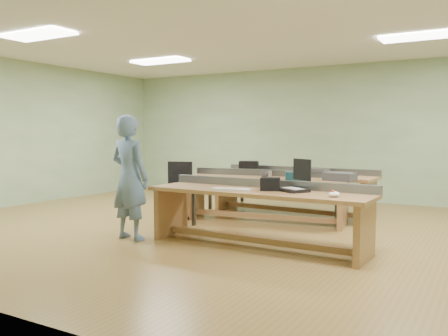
{
  "coord_description": "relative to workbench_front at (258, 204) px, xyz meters",
  "views": [
    {
      "loc": [
        3.55,
        -6.41,
        1.48
      ],
      "look_at": [
        0.22,
        -0.6,
        1.0
      ],
      "focal_mm": 38.0,
      "sensor_mm": 36.0,
      "label": 1
    }
  ],
  "objects": [
    {
      "name": "person",
      "position": [
        -1.76,
        -0.49,
        0.31
      ],
      "size": [
        0.67,
        0.47,
        1.74
      ],
      "primitive_type": "imported",
      "rotation": [
        0.0,
        0.0,
        3.05
      ],
      "color": "slate",
      "rests_on": "floor"
    },
    {
      "name": "parts_bin_teal",
      "position": [
        -0.04,
        1.52,
        0.26
      ],
      "size": [
        0.46,
        0.42,
        0.13
      ],
      "primitive_type": "cube",
      "rotation": [
        0.0,
        0.0,
        0.43
      ],
      "color": "#12343D",
      "rests_on": "workbench_mid"
    },
    {
      "name": "wall_back",
      "position": [
        -0.88,
        4.85,
        0.94
      ],
      "size": [
        10.0,
        0.04,
        3.0
      ],
      "primitive_type": "cube",
      "color": "#9EBB8D",
      "rests_on": "floor"
    },
    {
      "name": "laptop_screen",
      "position": [
        0.53,
        0.18,
        0.47
      ],
      "size": [
        0.31,
        0.2,
        0.27
      ],
      "primitive_type": "cube",
      "rotation": [
        0.0,
        0.0,
        -0.56
      ],
      "color": "black",
      "rests_on": "laptop_base"
    },
    {
      "name": "tray_back",
      "position": [
        -0.02,
        2.57,
        0.25
      ],
      "size": [
        0.31,
        0.24,
        0.11
      ],
      "primitive_type": "cube",
      "rotation": [
        0.0,
        0.0,
        -0.15
      ],
      "color": "#363639",
      "rests_on": "workbench_back"
    },
    {
      "name": "floor",
      "position": [
        -0.88,
        0.85,
        -0.56
      ],
      "size": [
        10.0,
        10.0,
        0.0
      ],
      "primitive_type": "plane",
      "color": "olive",
      "rests_on": "ground"
    },
    {
      "name": "drinks_can",
      "position": [
        -0.59,
        1.66,
        0.25
      ],
      "size": [
        0.07,
        0.07,
        0.12
      ],
      "primitive_type": "cylinder",
      "rotation": [
        0.0,
        0.0,
        -0.05
      ],
      "color": "silver",
      "rests_on": "workbench_mid"
    },
    {
      "name": "keyboard",
      "position": [
        -0.28,
        -0.23,
        0.2
      ],
      "size": [
        0.52,
        0.27,
        0.03
      ],
      "primitive_type": "cube",
      "rotation": [
        0.0,
        0.0,
        0.22
      ],
      "color": "beige",
      "rests_on": "workbench_front"
    },
    {
      "name": "workbench_back",
      "position": [
        -0.54,
        2.55,
        0.0
      ],
      "size": [
        3.05,
        0.96,
        0.86
      ],
      "rotation": [
        0.0,
        0.0,
        -0.05
      ],
      "color": "#A67646",
      "rests_on": "floor"
    },
    {
      "name": "task_chair",
      "position": [
        -2.14,
        1.17,
        -0.2
      ],
      "size": [
        0.65,
        0.65,
        0.99
      ],
      "rotation": [
        0.0,
        0.0,
        0.26
      ],
      "color": "black",
      "rests_on": "floor"
    },
    {
      "name": "storage_box_back",
      "position": [
        -1.46,
        2.61,
        0.29
      ],
      "size": [
        0.43,
        0.37,
        0.21
      ],
      "primitive_type": "cube",
      "rotation": [
        0.0,
        0.0,
        0.35
      ],
      "color": "black",
      "rests_on": "workbench_back"
    },
    {
      "name": "mug",
      "position": [
        -0.68,
        1.65,
        0.24
      ],
      "size": [
        0.16,
        0.16,
        0.11
      ],
      "primitive_type": "imported",
      "rotation": [
        0.0,
        0.0,
        -0.15
      ],
      "color": "#363639",
      "rests_on": "workbench_mid"
    },
    {
      "name": "workbench_mid",
      "position": [
        -0.68,
        1.67,
        -0.0
      ],
      "size": [
        2.87,
        1.1,
        0.86
      ],
      "rotation": [
        0.0,
        0.0,
        0.13
      ],
      "color": "#A67646",
      "rests_on": "floor"
    },
    {
      "name": "workbench_front",
      "position": [
        0.0,
        0.0,
        0.0
      ],
      "size": [
        3.01,
        0.87,
        0.86
      ],
      "rotation": [
        0.0,
        0.0,
        -0.02
      ],
      "color": "#A67646",
      "rests_on": "floor"
    },
    {
      "name": "laptop_base",
      "position": [
        0.46,
        0.06,
        0.21
      ],
      "size": [
        0.45,
        0.43,
        0.04
      ],
      "primitive_type": "cube",
      "rotation": [
        0.0,
        0.0,
        -0.56
      ],
      "color": "black",
      "rests_on": "workbench_front"
    },
    {
      "name": "trackball_mouse",
      "position": [
        1.06,
        -0.18,
        0.22
      ],
      "size": [
        0.15,
        0.17,
        0.06
      ],
      "primitive_type": "ellipsoid",
      "rotation": [
        0.0,
        0.0,
        -0.11
      ],
      "color": "white",
      "rests_on": "workbench_front"
    },
    {
      "name": "wall_left",
      "position": [
        -5.88,
        0.85,
        0.94
      ],
      "size": [
        0.04,
        8.0,
        3.0
      ],
      "primitive_type": "cube",
      "color": "#9EBB8D",
      "rests_on": "floor"
    },
    {
      "name": "fluor_panels",
      "position": [
        -0.88,
        0.85,
        2.41
      ],
      "size": [
        6.2,
        3.5,
        0.03
      ],
      "color": "white",
      "rests_on": "ceiling"
    },
    {
      "name": "camera_bag",
      "position": [
        0.16,
        0.01,
        0.28
      ],
      "size": [
        0.29,
        0.24,
        0.17
      ],
      "primitive_type": "cube",
      "rotation": [
        0.0,
        0.0,
        0.36
      ],
      "color": "black",
      "rests_on": "workbench_front"
    },
    {
      "name": "parts_bin_grey",
      "position": [
        0.57,
        1.75,
        0.25
      ],
      "size": [
        0.5,
        0.36,
        0.13
      ],
      "primitive_type": "cube",
      "rotation": [
        0.0,
        0.0,
        -0.16
      ],
      "color": "#363639",
      "rests_on": "workbench_mid"
    },
    {
      "name": "ceiling",
      "position": [
        -0.88,
        0.85,
        2.44
      ],
      "size": [
        10.0,
        10.0,
        0.0
      ],
      "primitive_type": "plane",
      "color": "silver",
      "rests_on": "wall_back"
    }
  ]
}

